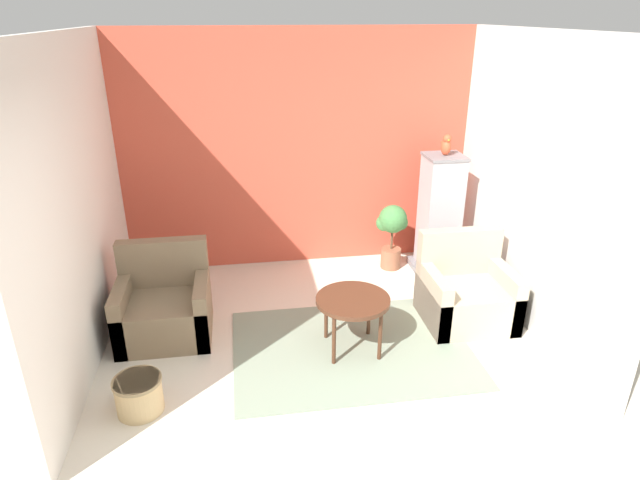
{
  "coord_description": "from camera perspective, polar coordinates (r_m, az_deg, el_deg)",
  "views": [
    {
      "loc": [
        -0.69,
        -2.78,
        2.87
      ],
      "look_at": [
        0.0,
        1.61,
        0.96
      ],
      "focal_mm": 30.0,
      "sensor_mm": 36.0,
      "label": 1
    }
  ],
  "objects": [
    {
      "name": "wall_back_accent",
      "position": [
        6.26,
        -2.36,
        9.35
      ],
      "size": [
        4.14,
        0.06,
        2.73
      ],
      "color": "#C64C38",
      "rests_on": "ground_plane"
    },
    {
      "name": "wall_right",
      "position": [
        5.39,
        22.06,
        5.34
      ],
      "size": [
        0.06,
        3.22,
        2.73
      ],
      "color": "silver",
      "rests_on": "ground_plane"
    },
    {
      "name": "armchair_left",
      "position": [
        5.3,
        -16.24,
        -6.98
      ],
      "size": [
        0.84,
        0.73,
        0.87
      ],
      "color": "#7A664C",
      "rests_on": "ground_plane"
    },
    {
      "name": "armchair_right",
      "position": [
        5.51,
        15.29,
        -5.62
      ],
      "size": [
        0.84,
        0.73,
        0.87
      ],
      "color": "tan",
      "rests_on": "ground_plane"
    },
    {
      "name": "ground_plane",
      "position": [
        4.06,
        3.8,
        -21.8
      ],
      "size": [
        20.0,
        20.0,
        0.0
      ],
      "primitive_type": "plane",
      "color": "beige",
      "rests_on": "ground"
    },
    {
      "name": "wicker_basket",
      "position": [
        4.5,
        -18.77,
        -15.26
      ],
      "size": [
        0.37,
        0.37,
        0.29
      ],
      "color": "tan",
      "rests_on": "ground_plane"
    },
    {
      "name": "parrot",
      "position": [
        6.09,
        13.29,
        9.8
      ],
      "size": [
        0.11,
        0.2,
        0.24
      ],
      "color": "#D14C2D",
      "rests_on": "birdcage"
    },
    {
      "name": "area_rug",
      "position": [
        5.03,
        3.39,
        -11.42
      ],
      "size": [
        2.16,
        1.57,
        0.01
      ],
      "color": "gray",
      "rests_on": "ground_plane"
    },
    {
      "name": "birdcage",
      "position": [
        6.33,
        12.61,
        2.44
      ],
      "size": [
        0.54,
        0.54,
        1.4
      ],
      "color": "slate",
      "rests_on": "ground_plane"
    },
    {
      "name": "wall_left",
      "position": [
        4.84,
        -24.65,
        2.98
      ],
      "size": [
        0.06,
        3.22,
        2.73
      ],
      "color": "silver",
      "rests_on": "ground_plane"
    },
    {
      "name": "coffee_table",
      "position": [
        4.78,
        3.52,
        -6.76
      ],
      "size": [
        0.66,
        0.66,
        0.53
      ],
      "color": "#472819",
      "rests_on": "ground_plane"
    },
    {
      "name": "potted_plant",
      "position": [
        6.35,
        7.69,
        1.22
      ],
      "size": [
        0.36,
        0.33,
        0.79
      ],
      "color": "brown",
      "rests_on": "ground_plane"
    }
  ]
}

